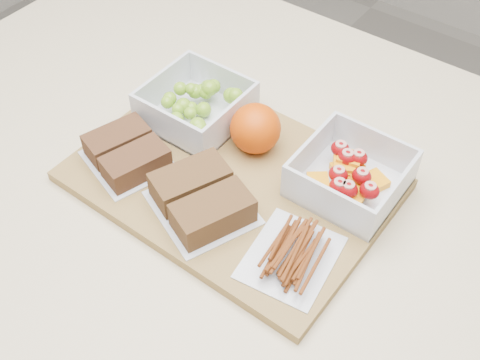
{
  "coord_description": "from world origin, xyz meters",
  "views": [
    {
      "loc": [
        0.34,
        -0.44,
        1.53
      ],
      "look_at": [
        0.01,
        0.0,
        0.93
      ],
      "focal_mm": 45.0,
      "sensor_mm": 36.0,
      "label": 1
    }
  ],
  "objects_px": {
    "grape_container": "(198,105)",
    "sandwich_bag_center": "(202,198)",
    "cutting_board": "(232,180)",
    "pretzel_bag": "(292,251)",
    "sandwich_bag_left": "(127,153)",
    "fruit_container": "(350,177)",
    "orange": "(255,128)"
  },
  "relations": [
    {
      "from": "grape_container",
      "to": "cutting_board",
      "type": "bearing_deg",
      "value": -30.75
    },
    {
      "from": "cutting_board",
      "to": "fruit_container",
      "type": "distance_m",
      "value": 0.16
    },
    {
      "from": "grape_container",
      "to": "orange",
      "type": "xyz_separation_m",
      "value": [
        0.11,
        -0.0,
        0.01
      ]
    },
    {
      "from": "sandwich_bag_center",
      "to": "sandwich_bag_left",
      "type": "bearing_deg",
      "value": 178.05
    },
    {
      "from": "grape_container",
      "to": "sandwich_bag_center",
      "type": "height_order",
      "value": "grape_container"
    },
    {
      "from": "cutting_board",
      "to": "sandwich_bag_left",
      "type": "distance_m",
      "value": 0.15
    },
    {
      "from": "pretzel_bag",
      "to": "grape_container",
      "type": "bearing_deg",
      "value": 152.29
    },
    {
      "from": "cutting_board",
      "to": "grape_container",
      "type": "distance_m",
      "value": 0.14
    },
    {
      "from": "sandwich_bag_center",
      "to": "cutting_board",
      "type": "bearing_deg",
      "value": 92.61
    },
    {
      "from": "grape_container",
      "to": "orange",
      "type": "bearing_deg",
      "value": -0.44
    },
    {
      "from": "grape_container",
      "to": "fruit_container",
      "type": "relative_size",
      "value": 1.01
    },
    {
      "from": "sandwich_bag_left",
      "to": "cutting_board",
      "type": "bearing_deg",
      "value": 25.36
    },
    {
      "from": "cutting_board",
      "to": "fruit_container",
      "type": "height_order",
      "value": "fruit_container"
    },
    {
      "from": "grape_container",
      "to": "fruit_container",
      "type": "height_order",
      "value": "same"
    },
    {
      "from": "sandwich_bag_left",
      "to": "pretzel_bag",
      "type": "relative_size",
      "value": 1.05
    },
    {
      "from": "orange",
      "to": "sandwich_bag_center",
      "type": "relative_size",
      "value": 0.44
    },
    {
      "from": "grape_container",
      "to": "sandwich_bag_center",
      "type": "relative_size",
      "value": 0.82
    },
    {
      "from": "pretzel_bag",
      "to": "sandwich_bag_left",
      "type": "bearing_deg",
      "value": 179.53
    },
    {
      "from": "grape_container",
      "to": "sandwich_bag_left",
      "type": "relative_size",
      "value": 0.96
    },
    {
      "from": "grape_container",
      "to": "pretzel_bag",
      "type": "height_order",
      "value": "grape_container"
    },
    {
      "from": "cutting_board",
      "to": "fruit_container",
      "type": "bearing_deg",
      "value": 29.52
    },
    {
      "from": "orange",
      "to": "sandwich_bag_left",
      "type": "xyz_separation_m",
      "value": [
        -0.13,
        -0.13,
        -0.02
      ]
    },
    {
      "from": "cutting_board",
      "to": "pretzel_bag",
      "type": "xyz_separation_m",
      "value": [
        0.14,
        -0.07,
        0.02
      ]
    },
    {
      "from": "grape_container",
      "to": "sandwich_bag_center",
      "type": "bearing_deg",
      "value": -49.48
    },
    {
      "from": "cutting_board",
      "to": "grape_container",
      "type": "relative_size",
      "value": 3.08
    },
    {
      "from": "sandwich_bag_center",
      "to": "fruit_container",
      "type": "bearing_deg",
      "value": 46.78
    },
    {
      "from": "cutting_board",
      "to": "sandwich_bag_left",
      "type": "xyz_separation_m",
      "value": [
        -0.14,
        -0.06,
        0.03
      ]
    },
    {
      "from": "sandwich_bag_left",
      "to": "orange",
      "type": "bearing_deg",
      "value": 45.63
    },
    {
      "from": "grape_container",
      "to": "orange",
      "type": "distance_m",
      "value": 0.11
    },
    {
      "from": "fruit_container",
      "to": "sandwich_bag_center",
      "type": "distance_m",
      "value": 0.2
    },
    {
      "from": "fruit_container",
      "to": "grape_container",
      "type": "bearing_deg",
      "value": -177.78
    },
    {
      "from": "cutting_board",
      "to": "pretzel_bag",
      "type": "relative_size",
      "value": 3.11
    }
  ]
}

